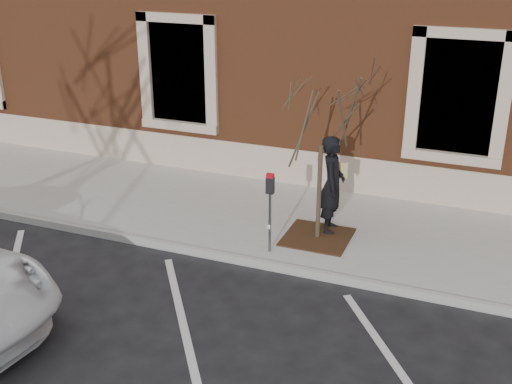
% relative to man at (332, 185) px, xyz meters
% --- Properties ---
extents(ground, '(120.00, 120.00, 0.00)m').
position_rel_man_xyz_m(ground, '(-1.13, -1.50, -1.07)').
color(ground, '#28282B').
rests_on(ground, ground).
extents(sidewalk_near, '(40.00, 3.50, 0.15)m').
position_rel_man_xyz_m(sidewalk_near, '(-1.13, 0.25, -1.00)').
color(sidewalk_near, '#B0ADA5').
rests_on(sidewalk_near, ground).
extents(curb_near, '(40.00, 0.12, 0.15)m').
position_rel_man_xyz_m(curb_near, '(-1.13, -1.55, -1.00)').
color(curb_near, '#9E9E99').
rests_on(curb_near, ground).
extents(parking_stripes, '(28.00, 4.40, 0.01)m').
position_rel_man_xyz_m(parking_stripes, '(-1.13, -3.70, -1.07)').
color(parking_stripes, silver).
rests_on(parking_stripes, ground).
extents(man, '(0.53, 0.73, 1.84)m').
position_rel_man_xyz_m(man, '(0.00, 0.00, 0.00)').
color(man, black).
rests_on(man, sidewalk_near).
extents(parking_meter, '(0.13, 0.10, 1.45)m').
position_rel_man_xyz_m(parking_meter, '(-0.76, -1.20, 0.09)').
color(parking_meter, '#595B60').
rests_on(parking_meter, sidewalk_near).
extents(tree_grate, '(1.17, 1.17, 0.03)m').
position_rel_man_xyz_m(tree_grate, '(-0.13, -0.38, -0.91)').
color(tree_grate, '#402714').
rests_on(tree_grate, sidewalk_near).
extents(sapling, '(1.93, 1.93, 3.22)m').
position_rel_man_xyz_m(sapling, '(-0.13, -0.38, 1.33)').
color(sapling, '#423628').
rests_on(sapling, sidewalk_near).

